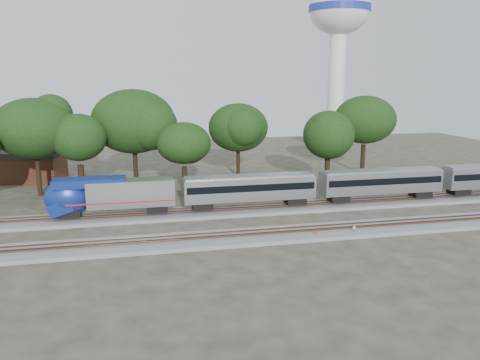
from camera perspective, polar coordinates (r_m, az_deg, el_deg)
The scene contains 16 objects.
ground at distance 52.33m, azimuth 0.30°, elevation -5.74°, with size 160.00×160.00×0.00m, color #383328.
track_far at distance 57.89m, azimuth -0.99°, elevation -3.77°, with size 160.00×5.00×0.73m.
track_near at distance 48.57m, azimuth 1.32°, elevation -6.93°, with size 160.00×5.00×0.73m.
train at distance 68.78m, azimuth 23.38°, elevation 0.22°, with size 102.98×2.93×4.32m.
switch_stand_red at distance 48.94m, azimuth 9.27°, elevation -6.50°, with size 0.27×0.10×0.88m.
switch_stand_white at distance 50.87m, azimuth 13.75°, elevation -5.89°, with size 0.31×0.13×0.99m.
switch_lever at distance 48.40m, azimuth 7.22°, elevation -7.16°, with size 0.50×0.30×0.30m, color #512D19.
water_tower at distance 108.85m, azimuth 11.95°, elevation 17.70°, with size 13.23×13.23×36.61m.
brick_building at distance 82.98m, azimuth -24.29°, elevation 1.62°, with size 11.29×8.80×4.92m.
tree_1 at distance 70.61m, azimuth -23.79°, elevation 5.78°, with size 9.68×9.68×13.65m.
tree_2 at distance 67.91m, azimuth -19.09°, elevation 4.91°, with size 8.47×8.47×11.94m.
tree_3 at distance 72.13m, azimuth -12.87°, elevation 6.96°, with size 10.12×10.12×14.26m.
tree_4 at distance 66.18m, azimuth -6.87°, elevation 4.47°, with size 7.49×7.49×10.55m.
tree_5 at distance 77.60m, azimuth -0.23°, elevation 6.40°, with size 8.48×8.48×11.96m.
tree_6 at distance 72.17m, azimuth 10.73°, elevation 5.41°, with size 8.04×8.04×11.33m.
tree_7 at distance 83.64m, azimuth 14.98°, elevation 7.10°, with size 9.49×9.49×13.38m.
Camera 1 is at (-10.79, -48.63, 16.05)m, focal length 35.00 mm.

